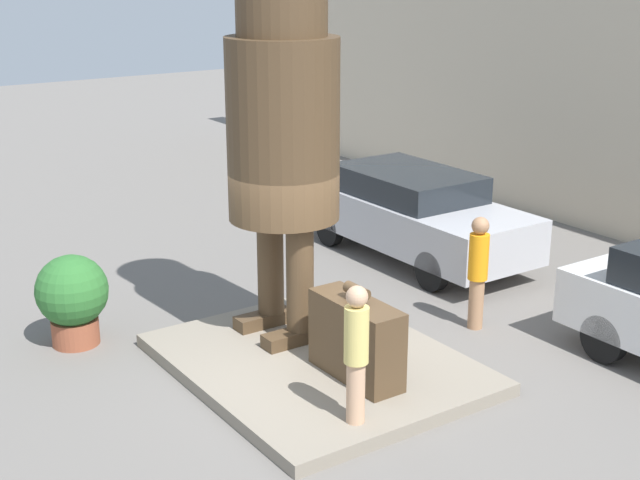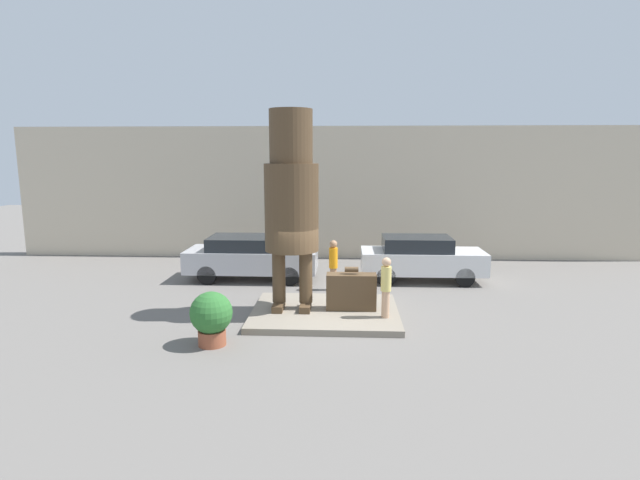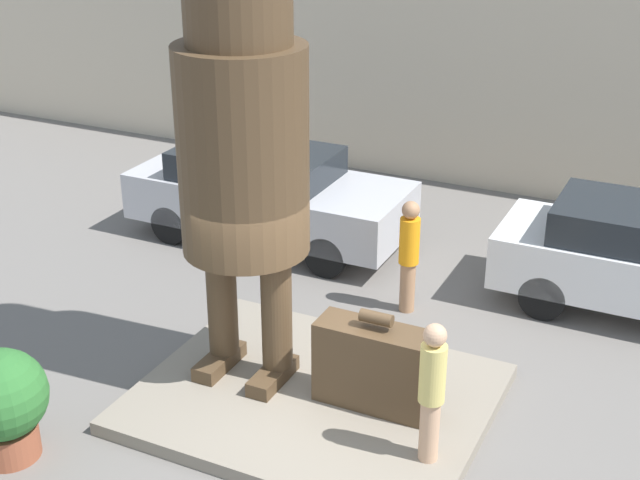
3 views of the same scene
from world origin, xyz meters
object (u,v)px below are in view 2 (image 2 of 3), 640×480
(statue_figure, at_px, (291,195))
(giant_suitcase, at_px, (351,291))
(worker_hivis, at_px, (333,263))
(parked_car_silver, at_px, (251,256))
(planter_pot, at_px, (211,316))
(tourist, at_px, (386,285))
(parked_car_white, at_px, (421,258))

(statue_figure, bearing_deg, giant_suitcase, -0.24)
(giant_suitcase, xyz_separation_m, worker_hivis, (-0.58, 2.63, 0.24))
(giant_suitcase, height_order, parked_car_silver, parked_car_silver)
(giant_suitcase, bearing_deg, planter_pot, -143.90)
(tourist, bearing_deg, worker_hivis, 114.24)
(tourist, distance_m, planter_pot, 4.64)
(parked_car_silver, height_order, planter_pot, parked_car_silver)
(worker_hivis, bearing_deg, parked_car_white, 24.16)
(tourist, xyz_separation_m, worker_hivis, (-1.49, 3.31, -0.14))
(parked_car_white, bearing_deg, parked_car_silver, -179.46)
(planter_pot, bearing_deg, tourist, 22.42)
(giant_suitcase, height_order, worker_hivis, worker_hivis)
(statue_figure, distance_m, planter_pot, 4.02)
(statue_figure, height_order, parked_car_white, statue_figure)
(parked_car_white, bearing_deg, tourist, -109.08)
(worker_hivis, bearing_deg, statue_figure, -112.81)
(statue_figure, relative_size, planter_pot, 4.23)
(statue_figure, bearing_deg, tourist, -14.95)
(parked_car_silver, xyz_separation_m, parked_car_white, (6.17, 0.06, 0.01))
(statue_figure, distance_m, tourist, 3.56)
(parked_car_white, bearing_deg, planter_pot, -132.36)
(planter_pot, bearing_deg, parked_car_white, 47.64)
(giant_suitcase, distance_m, parked_car_silver, 5.38)
(statue_figure, relative_size, parked_car_silver, 1.18)
(planter_pot, xyz_separation_m, worker_hivis, (2.79, 5.08, 0.21))
(parked_car_white, relative_size, planter_pot, 3.33)
(statue_figure, xyz_separation_m, parked_car_white, (4.23, 4.02, -2.56))
(tourist, xyz_separation_m, parked_car_silver, (-4.54, 4.66, -0.23))
(giant_suitcase, relative_size, worker_hivis, 0.82)
(statue_figure, bearing_deg, parked_car_white, 43.59)
(planter_pot, height_order, worker_hivis, worker_hivis)
(planter_pot, relative_size, worker_hivis, 0.77)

